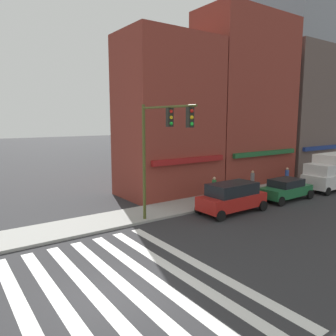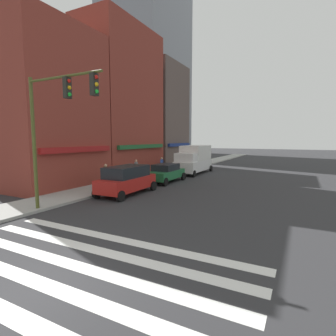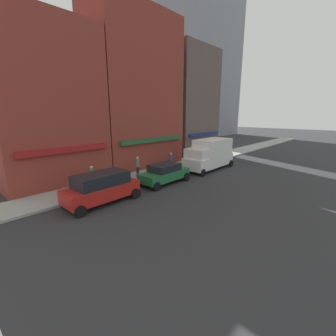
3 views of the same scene
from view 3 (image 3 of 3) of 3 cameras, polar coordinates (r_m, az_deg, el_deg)
storefront_row at (r=24.76m, az=-7.71°, el=16.81°), size 25.30×5.30×15.28m
tower_distant at (r=67.40m, az=7.23°, el=34.63°), size 20.75×15.72×59.80m
suv_red at (r=14.77m, az=-16.50°, el=-4.72°), size 4.73×2.12×1.94m
sedan_green at (r=18.24m, az=-0.92°, el=-1.33°), size 4.44×2.02×1.59m
box_truck_white at (r=23.24m, az=10.53°, el=3.56°), size 6.24×2.42×3.04m
pedestrian_green_top at (r=17.12m, az=-18.69°, el=-2.25°), size 0.32×0.32×1.77m
pedestrian_blue_shirt at (r=21.82m, az=0.76°, el=1.77°), size 0.32×0.32×1.77m
pedestrian_grey_coat at (r=19.86m, az=-7.70°, el=0.47°), size 0.32×0.32×1.77m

